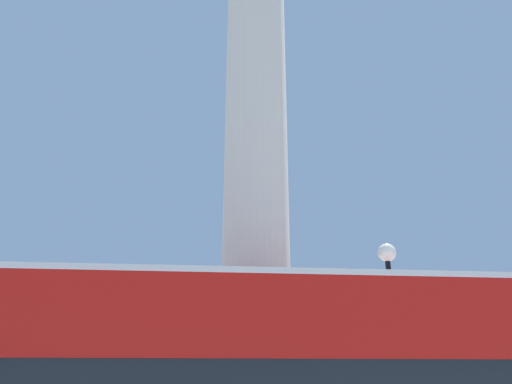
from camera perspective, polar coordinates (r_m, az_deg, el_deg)
The scene contains 3 objects.
monument_column at distance 16.74m, azimuth 0.00°, elevation 5.01°, with size 5.37×5.37×24.51m.
bus_b at distance 10.56m, azimuth 2.65°, elevation -20.55°, with size 11.28×3.26×4.41m.
street_lamp at distance 13.77m, azimuth 15.47°, elevation -14.57°, with size 0.50×0.50×5.88m.
Camera 1 is at (-0.81, -15.11, 2.47)m, focal length 35.00 mm.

